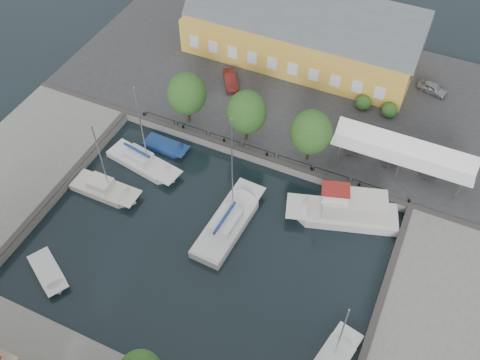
% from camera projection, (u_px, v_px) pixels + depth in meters
% --- Properties ---
extents(ground, '(140.00, 140.00, 0.00)m').
position_uv_depth(ground, '(214.00, 234.00, 50.95)').
color(ground, black).
rests_on(ground, ground).
extents(north_quay, '(56.00, 26.00, 1.00)m').
position_uv_depth(north_quay, '(299.00, 88.00, 64.20)').
color(north_quay, '#2D2D30').
rests_on(north_quay, ground).
extents(west_quay, '(12.00, 24.00, 1.00)m').
position_uv_depth(west_quay, '(15.00, 172.00, 55.36)').
color(west_quay, slate).
rests_on(west_quay, ground).
extents(east_quay, '(12.00, 24.00, 1.00)m').
position_uv_depth(east_quay, '(445.00, 341.00, 43.42)').
color(east_quay, slate).
rests_on(east_quay, ground).
extents(quay_edge_fittings, '(56.00, 24.72, 0.40)m').
position_uv_depth(quay_edge_fittings, '(235.00, 192.00, 52.95)').
color(quay_edge_fittings, '#383533').
rests_on(quay_edge_fittings, north_quay).
extents(warehouse, '(28.56, 14.00, 9.55)m').
position_uv_depth(warehouse, '(297.00, 31.00, 65.10)').
color(warehouse, gold).
rests_on(warehouse, north_quay).
extents(tent_canopy, '(14.00, 4.00, 2.83)m').
position_uv_depth(tent_canopy, '(404.00, 151.00, 52.95)').
color(tent_canopy, white).
rests_on(tent_canopy, north_quay).
extents(quay_trees, '(18.20, 4.20, 6.30)m').
position_uv_depth(quay_trees, '(247.00, 112.00, 54.90)').
color(quay_trees, black).
rests_on(quay_trees, north_quay).
extents(car_silver, '(3.78, 2.26, 1.21)m').
position_uv_depth(car_silver, '(433.00, 88.00, 62.47)').
color(car_silver, '#929599').
rests_on(car_silver, north_quay).
extents(car_red, '(3.38, 4.12, 1.32)m').
position_uv_depth(car_red, '(230.00, 80.00, 63.37)').
color(car_red, '#5B1814').
rests_on(car_red, north_quay).
extents(center_sailboat, '(3.55, 10.40, 13.85)m').
position_uv_depth(center_sailboat, '(228.00, 224.00, 51.20)').
color(center_sailboat, silver).
rests_on(center_sailboat, ground).
extents(trawler, '(11.17, 6.21, 5.00)m').
position_uv_depth(trawler, '(347.00, 212.00, 51.38)').
color(trawler, silver).
rests_on(trawler, ground).
extents(west_boat_a, '(8.95, 3.89, 11.51)m').
position_uv_depth(west_boat_a, '(143.00, 163.00, 56.52)').
color(west_boat_a, silver).
rests_on(west_boat_a, ground).
extents(west_boat_b, '(7.38, 2.58, 10.14)m').
position_uv_depth(west_boat_b, '(105.00, 190.00, 54.12)').
color(west_boat_b, beige).
rests_on(west_boat_b, ground).
extents(launch_sw, '(5.44, 4.27, 0.98)m').
position_uv_depth(launch_sw, '(48.00, 273.00, 48.05)').
color(launch_sw, silver).
rests_on(launch_sw, ground).
extents(launch_nw, '(5.22, 2.19, 0.88)m').
position_uv_depth(launch_nw, '(165.00, 147.00, 58.33)').
color(launch_nw, navy).
rests_on(launch_nw, ground).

